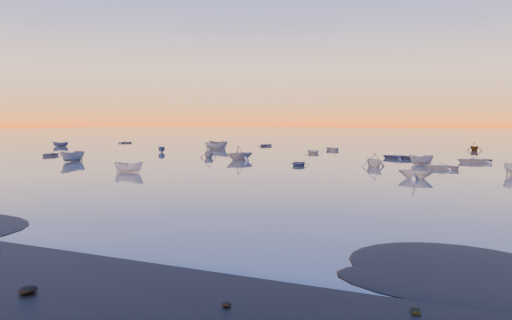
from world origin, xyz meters
The scene contains 6 objects.
ground centered at (0.00, 100.00, 0.00)m, with size 600.00×600.00×0.00m, color #696057.
mud_lobes centered at (0.00, -1.00, 0.01)m, with size 140.00×6.00×0.07m, color black, non-canonical shape.
moored_fleet centered at (0.00, 53.00, 0.00)m, with size 124.00×58.00×1.20m, color beige, non-canonical shape.
boat_near_left centered at (-39.48, 38.54, 0.00)m, with size 3.77×1.57×0.94m, color gray.
boat_near_center centered at (-12.32, 24.00, 0.00)m, with size 3.50×1.48×1.21m, color beige.
boat_near_right centered at (10.02, 41.61, 0.00)m, with size 3.68×1.66×1.29m, color beige.
Camera 1 is at (21.91, -18.27, 5.45)m, focal length 35.00 mm.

